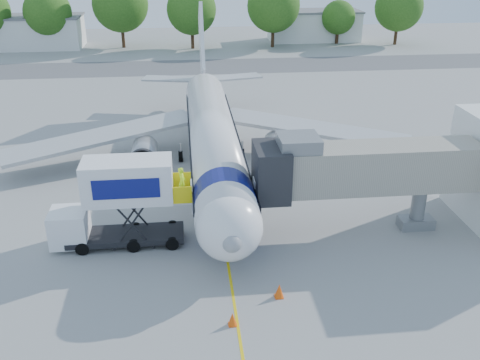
{
  "coord_description": "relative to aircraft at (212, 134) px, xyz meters",
  "views": [
    {
      "loc": [
        -2.11,
        -36.01,
        17.21
      ],
      "look_at": [
        1.2,
        -5.38,
        3.2
      ],
      "focal_mm": 40.0,
      "sensor_mm": 36.0,
      "label": 1
    }
  ],
  "objects": [
    {
      "name": "outbuilding_right",
      "position": [
        22.0,
        57.88,
        -0.29
      ],
      "size": [
        16.4,
        7.4,
        5.3
      ],
      "color": "silver",
      "rests_on": "ground"
    },
    {
      "name": "taxiway_strip",
      "position": [
        0.0,
        37.88,
        -2.94
      ],
      "size": [
        120.0,
        10.0,
        0.01
      ],
      "primitive_type": "cube",
      "color": "#59595B",
      "rests_on": "ground"
    },
    {
      "name": "aircraft",
      "position": [
        0.0,
        0.0,
        0.0
      ],
      "size": [
        34.17,
        37.73,
        11.35
      ],
      "color": "silver",
      "rests_on": "ground"
    },
    {
      "name": "tree_d",
      "position": [
        -0.21,
        52.23,
        3.38
      ],
      "size": [
        8.17,
        8.17,
        10.42
      ],
      "color": "#382314",
      "rests_on": "ground"
    },
    {
      "name": "ground_tug",
      "position": [
        0.42,
        -19.57,
        -2.13
      ],
      "size": [
        4.31,
        3.09,
        1.55
      ],
      "rotation": [
        0.0,
        0.0,
        0.31
      ],
      "color": "white",
      "rests_on": "ground"
    },
    {
      "name": "ground",
      "position": [
        0.0,
        -4.12,
        -2.95
      ],
      "size": [
        160.0,
        160.0,
        0.0
      ],
      "primitive_type": "plane",
      "color": "#9A9A97",
      "rests_on": "ground"
    },
    {
      "name": "outbuilding_left",
      "position": [
        -28.0,
        55.88,
        -0.29
      ],
      "size": [
        18.4,
        8.4,
        5.3
      ],
      "color": "silver",
      "rests_on": "ground"
    },
    {
      "name": "catering_hiloader",
      "position": [
        -6.27,
        -11.12,
        -0.19
      ],
      "size": [
        8.5,
        2.44,
        5.5
      ],
      "color": "black",
      "rests_on": "ground"
    },
    {
      "name": "tree_g",
      "position": [
        35.32,
        52.09,
        3.39
      ],
      "size": [
        8.19,
        8.19,
        10.44
      ],
      "color": "#382314",
      "rests_on": "ground"
    },
    {
      "name": "safety_cone_b",
      "position": [
        -0.25,
        -19.44,
        -2.61
      ],
      "size": [
        0.45,
        0.45,
        0.71
      ],
      "color": "#EF510C",
      "rests_on": "ground"
    },
    {
      "name": "guidance_line",
      "position": [
        0.0,
        -4.12,
        -2.94
      ],
      "size": [
        0.15,
        70.0,
        0.01
      ],
      "primitive_type": "cube",
      "color": "yellow",
      "rests_on": "ground"
    },
    {
      "name": "tree_e",
      "position": [
        13.47,
        52.03,
        3.9
      ],
      "size": [
        8.85,
        8.85,
        11.28
      ],
      "color": "#382314",
      "rests_on": "ground"
    },
    {
      "name": "tree_b",
      "position": [
        -23.73,
        53.78,
        3.04
      ],
      "size": [
        7.74,
        7.74,
        9.87
      ],
      "color": "#382314",
      "rests_on": "ground"
    },
    {
      "name": "jet_bridge",
      "position": [
        7.99,
        -11.12,
        1.39
      ],
      "size": [
        13.9,
        3.2,
        6.6
      ],
      "color": "#A09889",
      "rests_on": "ground"
    },
    {
      "name": "tree_f",
      "position": [
        25.36,
        54.07,
        1.55
      ],
      "size": [
        5.82,
        5.82,
        7.42
      ],
      "color": "#382314",
      "rests_on": "ground"
    },
    {
      "name": "tree_c",
      "position": [
        -11.95,
        54.33,
        4.22
      ],
      "size": [
        9.26,
        9.26,
        11.81
      ],
      "color": "#382314",
      "rests_on": "ground"
    },
    {
      "name": "safety_cone_a",
      "position": [
        2.4,
        -17.48,
        -2.57
      ],
      "size": [
        0.5,
        0.5,
        0.79
      ],
      "color": "#EF510C",
      "rests_on": "ground"
    }
  ]
}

